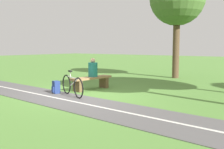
{
  "coord_description": "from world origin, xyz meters",
  "views": [
    {
      "loc": [
        6.71,
        6.38,
        1.73
      ],
      "look_at": [
        -0.45,
        0.99,
        0.77
      ],
      "focal_mm": 42.35,
      "sensor_mm": 36.0,
      "label": 1
    }
  ],
  "objects_px": {
    "bench": "(91,81)",
    "backpack": "(56,87)",
    "bicycle": "(72,85)",
    "person_seated": "(93,69)"
  },
  "relations": [
    {
      "from": "bench",
      "to": "person_seated",
      "type": "distance_m",
      "value": 0.48
    },
    {
      "from": "bench",
      "to": "person_seated",
      "type": "xyz_separation_m",
      "value": [
        -0.09,
        0.01,
        0.47
      ]
    },
    {
      "from": "bench",
      "to": "person_seated",
      "type": "height_order",
      "value": "person_seated"
    },
    {
      "from": "person_seated",
      "to": "backpack",
      "type": "height_order",
      "value": "person_seated"
    },
    {
      "from": "bench",
      "to": "bicycle",
      "type": "relative_size",
      "value": 1.16
    },
    {
      "from": "bench",
      "to": "backpack",
      "type": "xyz_separation_m",
      "value": [
        1.48,
        -0.43,
        -0.13
      ]
    },
    {
      "from": "person_seated",
      "to": "backpack",
      "type": "bearing_deg",
      "value": -8.34
    },
    {
      "from": "bicycle",
      "to": "backpack",
      "type": "xyz_separation_m",
      "value": [
        0.02,
        -0.83,
        -0.14
      ]
    },
    {
      "from": "bicycle",
      "to": "backpack",
      "type": "distance_m",
      "value": 0.84
    },
    {
      "from": "bench",
      "to": "bicycle",
      "type": "xyz_separation_m",
      "value": [
        1.46,
        0.4,
        0.02
      ]
    }
  ]
}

